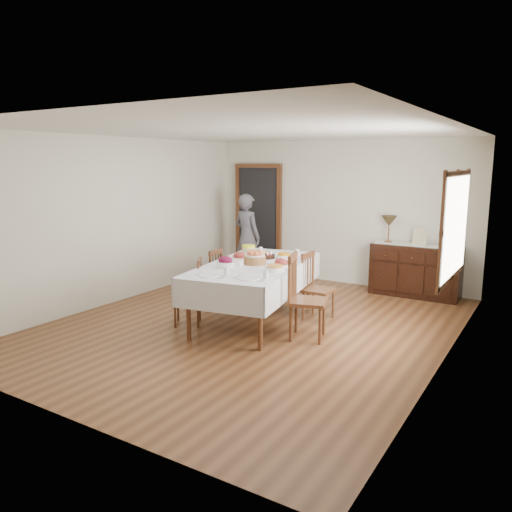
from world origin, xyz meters
The scene contains 26 objects.
ground centered at (0.00, 0.00, 0.00)m, with size 6.00×6.00×0.00m, color brown.
room_shell centered at (-0.15, 0.42, 1.64)m, with size 5.02×6.02×2.65m.
dining_table centered at (-0.06, 0.17, 0.73)m, with size 1.60×2.56×0.82m.
chair_left_near centered at (-0.74, -0.41, 0.46)m, with size 0.52×0.52×0.91m.
chair_left_far centered at (-1.03, 0.41, 0.46)m, with size 0.41×0.41×0.91m.
chair_right_near centered at (0.82, -0.09, 0.55)m, with size 0.56×0.56×1.08m.
chair_right_far centered at (0.60, 0.74, 0.48)m, with size 0.40×0.40×0.94m.
sideboard centered at (1.50, 2.72, 0.43)m, with size 1.43×0.52×0.86m.
person centered at (-1.56, 2.31, 0.87)m, with size 0.54×0.35×1.74m, color #575561.
bread_basket centered at (-0.06, 0.16, 0.91)m, with size 0.31×0.31×0.19m.
egg_basket centered at (-0.14, 0.62, 0.86)m, with size 0.24×0.24×0.11m.
ham_platter_a centered at (-0.47, 0.40, 0.85)m, with size 0.28×0.28×0.11m.
ham_platter_b centered at (0.29, 0.28, 0.85)m, with size 0.29×0.29×0.11m.
beet_bowl centered at (-0.27, -0.23, 0.89)m, with size 0.24×0.24×0.15m.
carrot_bowl centered at (0.11, 0.70, 0.86)m, with size 0.22×0.22×0.09m.
pineapple_bowl centered at (-0.56, 0.79, 0.89)m, with size 0.21×0.21×0.13m.
casserole_dish centered at (0.40, -0.08, 0.86)m, with size 0.25×0.25×0.08m.
butter_dish centered at (-0.20, -0.06, 0.86)m, with size 0.15×0.11×0.07m.
setting_left centered at (-0.10, -0.71, 0.84)m, with size 0.44×0.31×0.10m.
setting_right centered at (0.40, -0.60, 0.84)m, with size 0.44×0.31×0.10m.
glass_far_a centered at (-0.40, 0.89, 0.87)m, with size 0.06×0.06×0.10m.
glass_far_b centered at (0.18, 0.99, 0.87)m, with size 0.07×0.07×0.11m.
runner centered at (1.46, 2.74, 0.86)m, with size 1.30×0.35×0.01m.
table_lamp centered at (1.01, 2.74, 1.22)m, with size 0.26×0.26×0.46m.
picture_frame centered at (1.55, 2.66, 1.00)m, with size 0.22×0.08×0.28m.
deco_bowl centered at (1.99, 2.74, 0.89)m, with size 0.20×0.20×0.06m.
Camera 1 is at (3.49, -5.56, 2.19)m, focal length 35.00 mm.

